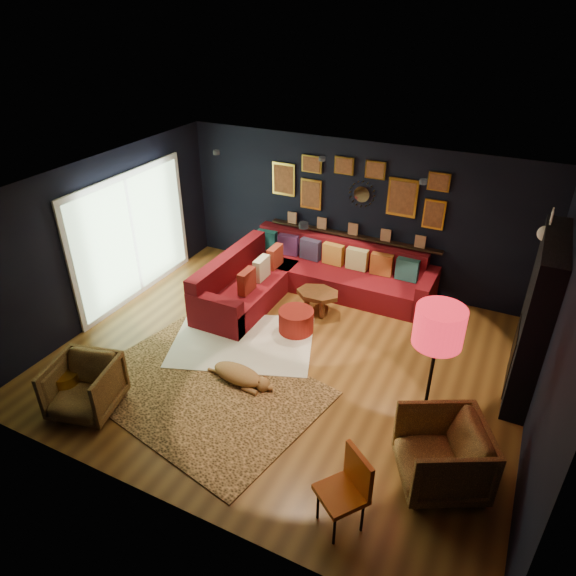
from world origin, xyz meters
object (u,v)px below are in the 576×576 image
at_px(armchair_right, 442,452).
at_px(dog, 238,371).
at_px(orange_chair, 348,485).
at_px(pouf, 296,321).
at_px(armchair_left, 84,385).
at_px(gold_stool, 67,387).
at_px(sectional, 301,279).
at_px(coffee_table, 318,296).
at_px(floor_lamp, 438,332).

height_order(armchair_right, dog, armchair_right).
bearing_deg(orange_chair, dog, -176.03).
relative_size(pouf, dog, 0.53).
relative_size(orange_chair, dog, 0.87).
bearing_deg(dog, armchair_left, -133.16).
bearing_deg(gold_stool, pouf, 53.72).
bearing_deg(sectional, orange_chair, -59.28).
bearing_deg(gold_stool, dog, 35.49).
distance_m(orange_chair, dog, 2.54).
bearing_deg(coffee_table, sectional, 140.62).
bearing_deg(gold_stool, armchair_left, -2.85).
height_order(coffee_table, floor_lamp, floor_lamp).
xyz_separation_m(pouf, orange_chair, (1.90, -2.83, 0.33)).
relative_size(armchair_left, armchair_right, 0.90).
relative_size(pouf, armchair_left, 0.69).
distance_m(floor_lamp, dog, 2.91).
bearing_deg(coffee_table, pouf, -96.36).
height_order(sectional, pouf, sectional).
xyz_separation_m(coffee_table, orange_chair, (1.83, -3.51, 0.21)).
height_order(sectional, coffee_table, sectional).
bearing_deg(armchair_left, floor_lamp, 4.14).
bearing_deg(orange_chair, sectional, 157.88).
distance_m(coffee_table, armchair_left, 3.86).
xyz_separation_m(sectional, armchair_right, (3.06, -3.01, 0.13)).
xyz_separation_m(coffee_table, dog, (-0.28, -2.13, -0.14)).
xyz_separation_m(gold_stool, orange_chair, (3.92, -0.08, 0.31)).
xyz_separation_m(orange_chair, dog, (-2.11, 1.38, -0.35)).
relative_size(gold_stool, floor_lamp, 0.23).
bearing_deg(pouf, gold_stool, -126.28).
bearing_deg(armchair_left, dog, 28.09).
bearing_deg(orange_chair, gold_stool, -144.08).
height_order(pouf, floor_lamp, floor_lamp).
xyz_separation_m(gold_stool, dog, (1.81, 1.29, -0.04)).
relative_size(gold_stool, orange_chair, 0.50).
relative_size(sectional, coffee_table, 4.46).
distance_m(gold_stool, floor_lamp, 4.74).
relative_size(sectional, armchair_left, 4.22).
relative_size(pouf, armchair_right, 0.62).
relative_size(armchair_right, floor_lamp, 0.47).
bearing_deg(pouf, floor_lamp, -32.29).
bearing_deg(armchair_right, pouf, -153.71).
distance_m(gold_stool, dog, 2.23).
relative_size(coffee_table, armchair_left, 0.95).
relative_size(armchair_right, gold_stool, 1.99).
bearing_deg(orange_chair, armchair_left, -143.92).
distance_m(armchair_right, gold_stool, 4.73).
distance_m(armchair_right, dog, 2.89).
xyz_separation_m(gold_stool, floor_lamp, (4.34, 1.28, 1.40)).
relative_size(coffee_table, orange_chair, 0.84).
height_order(sectional, gold_stool, sectional).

